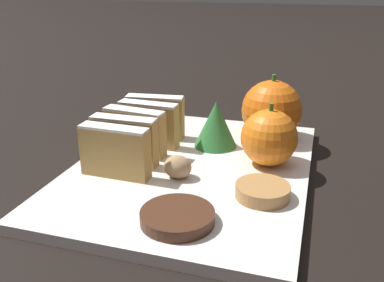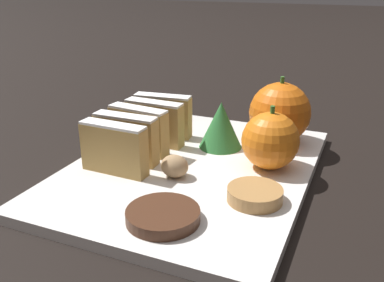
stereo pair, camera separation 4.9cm
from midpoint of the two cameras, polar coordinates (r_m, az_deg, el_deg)
ground_plane at (r=0.50m, az=-2.77°, el=-4.50°), size 6.00×6.00×0.00m
serving_platter at (r=0.50m, az=-2.79°, el=-3.89°), size 0.26×0.34×0.01m
stollen_slice_front at (r=0.47m, az=-13.16°, el=-1.46°), size 0.08×0.02×0.06m
stollen_slice_second at (r=0.50m, az=-11.79°, el=-0.08°), size 0.08×0.02×0.06m
stollen_slice_third at (r=0.53m, az=-10.30°, el=1.13°), size 0.08×0.03×0.06m
stollen_slice_fourth at (r=0.55m, az=-8.36°, el=2.17°), size 0.08×0.02×0.06m
stollen_slice_fifth at (r=0.58m, az=-7.36°, el=3.18°), size 0.08×0.03×0.06m
orange_near at (r=0.57m, az=8.17°, el=4.05°), size 0.08×0.08×0.09m
orange_far at (r=0.49m, az=7.47°, el=0.40°), size 0.07×0.07×0.07m
walnut at (r=0.46m, az=-4.94°, el=-3.53°), size 0.03×0.03×0.03m
chocolate_cookie at (r=0.39m, az=-5.60°, el=-10.12°), size 0.07×0.07×0.01m
gingerbread_cookie at (r=0.43m, az=6.19°, el=-6.75°), size 0.05×0.05×0.01m
evergreen_sprig at (r=0.54m, az=0.63°, el=2.23°), size 0.05×0.05×0.06m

